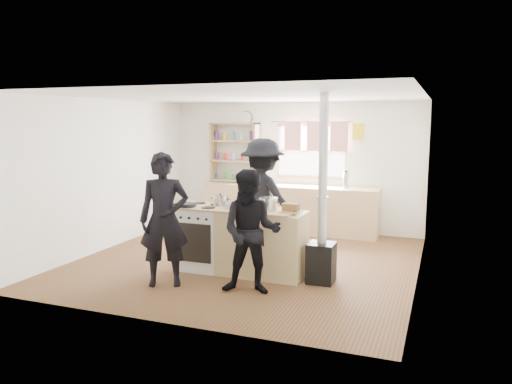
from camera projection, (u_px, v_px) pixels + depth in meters
ground at (247, 261)px, 7.67m from camera, size 5.00×5.00×0.01m
back_counter at (289, 209)px, 9.66m from camera, size 3.40×0.55×0.90m
shelving_unit at (235, 152)px, 10.04m from camera, size 1.00×0.28×1.20m
thermos at (346, 180)px, 9.19m from camera, size 0.10×0.10×0.31m
cooking_island at (242, 240)px, 7.04m from camera, size 1.97×0.64×0.93m
skillet_greens at (187, 205)px, 7.08m from camera, size 0.29×0.29×0.05m
roast_tray at (240, 205)px, 6.96m from camera, size 0.43×0.34×0.08m
stockpot_stove at (220, 200)px, 7.18m from camera, size 0.22×0.22×0.18m
stockpot_counter at (268, 204)px, 6.81m from camera, size 0.26×0.26×0.20m
bread_board at (291, 209)px, 6.65m from camera, size 0.29×0.22×0.12m
flue_heater at (322, 235)px, 6.59m from camera, size 0.35×0.35×2.50m
person_near_left at (164, 220)px, 6.46m from camera, size 0.76×0.66×1.75m
person_near_right at (251, 232)px, 6.16m from camera, size 0.86×0.73×1.56m
person_far at (263, 198)px, 7.84m from camera, size 1.35×1.00×1.87m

